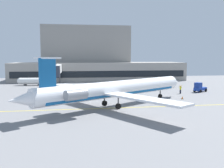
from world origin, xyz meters
TOP-DOWN VIEW (x-y plane):
  - ground at (-0.00, 0.00)m, footprint 120.00×120.00m
  - terminal_building at (-0.29, 48.72)m, footprint 58.15×15.92m
  - jet_bridge_west at (-11.43, 29.16)m, footprint 2.40×20.19m
  - regional_jet at (-0.43, 0.54)m, footprint 30.09×25.51m
  - baggage_tug at (-12.95, 16.37)m, footprint 3.55×3.16m
  - pushback_tractor at (21.42, 14.16)m, footprint 3.66×3.08m
  - fuel_tank at (-18.76, 33.50)m, footprint 8.18×2.23m
  - marshaller at (16.06, 12.53)m, footprint 0.45×0.78m
  - safety_cone_alpha at (-5.61, 7.95)m, footprint 0.47×0.47m
  - safety_cone_bravo at (13.45, 5.80)m, footprint 0.47×0.47m

SIDE VIEW (x-z plane):
  - ground at x=0.00m, z-range -0.10..0.00m
  - safety_cone_alpha at x=-5.61m, z-range -0.03..0.52m
  - safety_cone_bravo at x=13.45m, z-range -0.03..0.52m
  - marshaller at x=16.06m, z-range 0.01..1.88m
  - baggage_tug at x=-12.95m, z-range -0.12..2.04m
  - pushback_tractor at x=21.42m, z-range -0.12..2.09m
  - fuel_tank at x=-18.76m, z-range 0.15..2.32m
  - regional_jet at x=-0.43m, z-range -1.13..6.85m
  - jet_bridge_west at x=-11.43m, z-range 1.60..7.53m
  - terminal_building at x=-0.29m, z-range -2.28..16.40m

